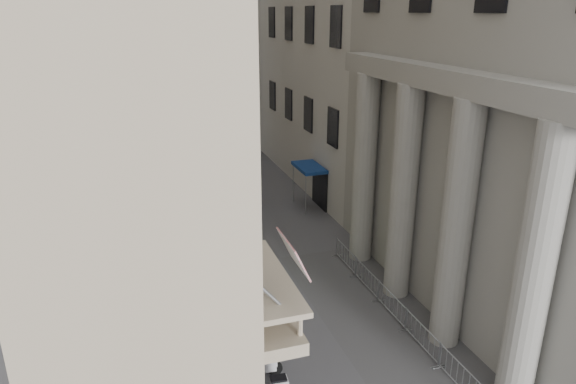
# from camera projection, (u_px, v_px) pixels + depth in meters

# --- Properties ---
(iron_fence) EXTENTS (0.30, 28.00, 1.40)m
(iron_fence) POSITION_uv_depth(u_px,v_px,m) (206.00, 280.00, 25.99)
(iron_fence) COLOR black
(iron_fence) RESTS_ON ground
(blue_awning) EXTENTS (1.60, 3.00, 3.00)m
(blue_awning) POSITION_uv_depth(u_px,v_px,m) (309.00, 207.00, 35.61)
(blue_awning) COLOR navy
(blue_awning) RESTS_ON ground
(scooter_4) EXTENTS (1.44, 0.67, 1.50)m
(scooter_4) POSITION_uv_depth(u_px,v_px,m) (260.00, 377.00, 19.10)
(scooter_4) COLOR silver
(scooter_4) RESTS_ON ground
(scooter_5) EXTENTS (1.44, 0.67, 1.50)m
(scooter_5) POSITION_uv_depth(u_px,v_px,m) (251.00, 354.00, 20.35)
(scooter_5) COLOR silver
(scooter_5) RESTS_ON ground
(scooter_6) EXTENTS (1.44, 0.67, 1.50)m
(scooter_6) POSITION_uv_depth(u_px,v_px,m) (243.00, 335.00, 21.60)
(scooter_6) COLOR silver
(scooter_6) RESTS_ON ground
(scooter_7) EXTENTS (1.44, 0.67, 1.50)m
(scooter_7) POSITION_uv_depth(u_px,v_px,m) (236.00, 317.00, 22.85)
(scooter_7) COLOR silver
(scooter_7) RESTS_ON ground
(scooter_8) EXTENTS (1.44, 0.67, 1.50)m
(scooter_8) POSITION_uv_depth(u_px,v_px,m) (229.00, 301.00, 24.10)
(scooter_8) COLOR silver
(scooter_8) RESTS_ON ground
(scooter_9) EXTENTS (1.44, 0.67, 1.50)m
(scooter_9) POSITION_uv_depth(u_px,v_px,m) (224.00, 287.00, 25.35)
(scooter_9) COLOR silver
(scooter_9) RESTS_ON ground
(scooter_10) EXTENTS (1.44, 0.67, 1.50)m
(scooter_10) POSITION_uv_depth(u_px,v_px,m) (218.00, 274.00, 26.60)
(scooter_10) COLOR silver
(scooter_10) RESTS_ON ground
(scooter_11) EXTENTS (1.44, 0.67, 1.50)m
(scooter_11) POSITION_uv_depth(u_px,v_px,m) (214.00, 262.00, 27.85)
(scooter_11) COLOR silver
(scooter_11) RESTS_ON ground
(scooter_12) EXTENTS (1.44, 0.67, 1.50)m
(scooter_12) POSITION_uv_depth(u_px,v_px,m) (209.00, 251.00, 29.10)
(scooter_12) COLOR silver
(scooter_12) RESTS_ON ground
(scooter_13) EXTENTS (1.44, 0.67, 1.50)m
(scooter_13) POSITION_uv_depth(u_px,v_px,m) (205.00, 241.00, 30.35)
(scooter_13) COLOR silver
(scooter_13) RESTS_ON ground
(barrier_2) EXTENTS (0.60, 2.40, 1.10)m
(barrier_2) POSITION_uv_depth(u_px,v_px,m) (421.00, 348.00, 20.74)
(barrier_2) COLOR #999BA0
(barrier_2) RESTS_ON ground
(barrier_3) EXTENTS (0.60, 2.40, 1.10)m
(barrier_3) POSITION_uv_depth(u_px,v_px,m) (391.00, 315.00, 22.98)
(barrier_3) COLOR #999BA0
(barrier_3) RESTS_ON ground
(barrier_4) EXTENTS (0.60, 2.40, 1.10)m
(barrier_4) POSITION_uv_depth(u_px,v_px,m) (366.00, 288.00, 25.22)
(barrier_4) COLOR #999BA0
(barrier_4) RESTS_ON ground
(barrier_5) EXTENTS (0.60, 2.40, 1.10)m
(barrier_5) POSITION_uv_depth(u_px,v_px,m) (345.00, 265.00, 27.47)
(barrier_5) COLOR #999BA0
(barrier_5) RESTS_ON ground
(security_tent) EXTENTS (3.96, 3.96, 3.22)m
(security_tent) POSITION_uv_depth(u_px,v_px,m) (195.00, 183.00, 32.22)
(security_tent) COLOR silver
(security_tent) RESTS_ON ground
(street_lamp) EXTENTS (2.28, 1.11, 7.45)m
(street_lamp) POSITION_uv_depth(u_px,v_px,m) (184.00, 149.00, 33.29)
(street_lamp) COLOR gray
(street_lamp) RESTS_ON ground
(info_kiosk) EXTENTS (0.47, 0.81, 1.65)m
(info_kiosk) POSITION_uv_depth(u_px,v_px,m) (233.00, 269.00, 25.31)
(info_kiosk) COLOR black
(info_kiosk) RESTS_ON ground
(pedestrian_a) EXTENTS (0.78, 0.56, 2.00)m
(pedestrian_a) POSITION_uv_depth(u_px,v_px,m) (229.00, 186.00, 36.78)
(pedestrian_a) COLOR black
(pedestrian_a) RESTS_ON ground
(pedestrian_b) EXTENTS (1.13, 1.09, 1.84)m
(pedestrian_b) POSITION_uv_depth(u_px,v_px,m) (241.00, 173.00, 40.15)
(pedestrian_b) COLOR black
(pedestrian_b) RESTS_ON ground
(pedestrian_c) EXTENTS (1.08, 0.80, 2.01)m
(pedestrian_c) POSITION_uv_depth(u_px,v_px,m) (221.00, 161.00, 43.03)
(pedestrian_c) COLOR black
(pedestrian_c) RESTS_ON ground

